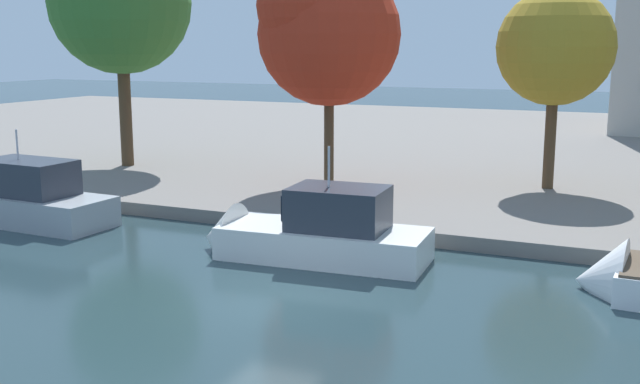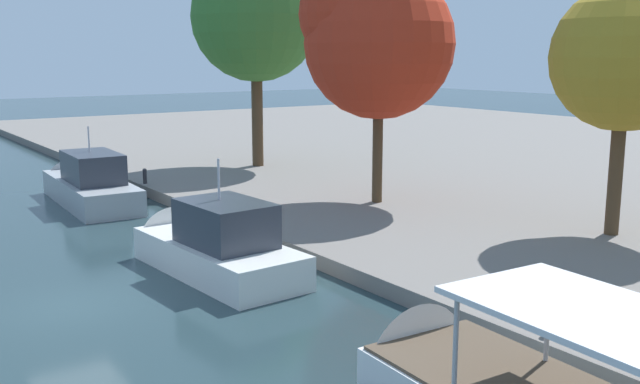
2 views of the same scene
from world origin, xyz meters
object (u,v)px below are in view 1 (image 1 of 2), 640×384
at_px(mooring_bollard_0, 53,184).
at_px(tree_4, 555,46).
at_px(motor_yacht_0, 9,203).
at_px(tree_3, 323,29).
at_px(tree_1, 119,9).
at_px(motor_yacht_1, 308,237).

xyz_separation_m(mooring_bollard_0, tree_4, (20.53, 10.84, 6.24)).
xyz_separation_m(motor_yacht_0, mooring_bollard_0, (-0.51, 3.18, 0.24)).
distance_m(mooring_bollard_0, tree_3, 14.34).
bearing_deg(motor_yacht_0, tree_4, -142.27).
distance_m(motor_yacht_0, tree_1, 14.44).
xyz_separation_m(motor_yacht_1, tree_3, (-3.83, 10.05, 7.23)).
xyz_separation_m(motor_yacht_1, tree_1, (-16.69, 11.51, 8.46)).
height_order(motor_yacht_0, motor_yacht_1, motor_yacht_1).
xyz_separation_m(tree_3, tree_4, (9.96, 4.11, -0.74)).
bearing_deg(tree_1, tree_3, -6.46).
height_order(motor_yacht_1, tree_4, tree_4).
relative_size(mooring_bollard_0, tree_3, 0.08).
relative_size(mooring_bollard_0, tree_1, 0.06).
bearing_deg(tree_3, motor_yacht_0, -135.43).
relative_size(motor_yacht_0, tree_3, 0.91).
height_order(motor_yacht_1, mooring_bollard_0, motor_yacht_1).
bearing_deg(motor_yacht_1, tree_4, -117.00).
relative_size(motor_yacht_1, tree_1, 0.65).
distance_m(tree_1, tree_3, 13.00).
distance_m(motor_yacht_0, tree_4, 25.28).
bearing_deg(motor_yacht_0, mooring_bollard_0, -78.09).
xyz_separation_m(motor_yacht_1, mooring_bollard_0, (-14.40, 3.33, 0.25)).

